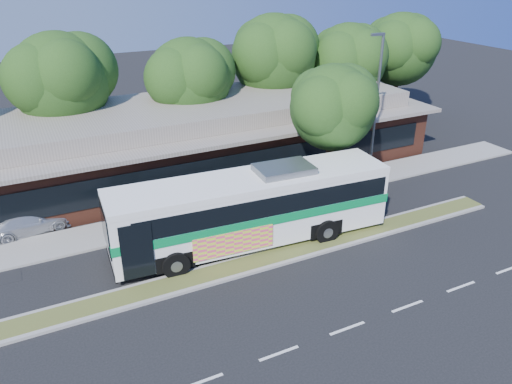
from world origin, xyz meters
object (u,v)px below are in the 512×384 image
lamp_post (376,105)px  sedan (28,222)px  transit_bus (253,204)px  sidewalk_tree (337,104)px

lamp_post → sedan: lamp_post is taller
lamp_post → transit_bus: lamp_post is taller
lamp_post → sedan: size_ratio=2.16×
transit_bus → sidewalk_tree: sidewalk_tree is taller
lamp_post → transit_bus: bearing=-160.2°
sidewalk_tree → transit_bus: bearing=-155.6°
sedan → sidewalk_tree: bearing=-107.9°
lamp_post → transit_bus: size_ratio=0.65×
lamp_post → transit_bus: 10.97m
lamp_post → sedan: (-19.89, 2.45, -4.29)m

